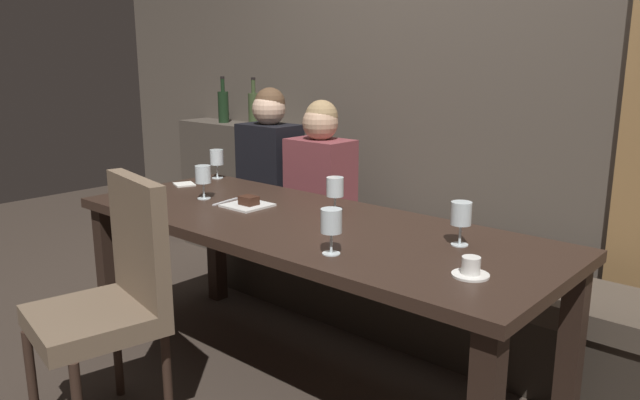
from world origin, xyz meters
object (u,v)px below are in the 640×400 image
object	(u,v)px
fork_on_table	(225,202)
dining_table	(304,240)
wine_glass_far_right	(335,188)
espresso_cup	(471,268)
diner_redhead	(270,156)
diner_bearded	(320,169)
chair_near_side	(114,290)
wine_glass_center_front	(203,176)
wine_glass_end_right	(461,216)
banquette_bench	(394,288)
wine_glass_end_left	(217,158)
dessert_plate	(248,204)
wine_glass_near_left	(331,223)
wine_bottle_dark_red	(223,106)
wine_bottle_pale_label	(254,108)

from	to	relation	value
fork_on_table	dining_table	bearing A→B (deg)	-7.87
wine_glass_far_right	espresso_cup	world-z (taller)	wine_glass_far_right
diner_redhead	diner_bearded	bearing A→B (deg)	-0.83
diner_bearded	espresso_cup	bearing A→B (deg)	-31.92
chair_near_side	wine_glass_center_front	xyz separation A→B (m)	(-0.32, 0.70, 0.29)
wine_glass_end_right	dining_table	bearing A→B (deg)	-169.45
banquette_bench	wine_glass_end_left	size ratio (longest dim) A/B	15.24
diner_redhead	wine_glass_end_left	xyz separation A→B (m)	(-0.03, -0.39, 0.03)
dessert_plate	wine_glass_end_right	bearing A→B (deg)	6.45
wine_glass_far_right	wine_glass_near_left	size ratio (longest dim) A/B	1.00
diner_bearded	wine_glass_center_front	size ratio (longest dim) A/B	4.47
espresso_cup	wine_glass_near_left	bearing A→B (deg)	-165.65
wine_glass_center_front	wine_glass_end_left	xyz separation A→B (m)	(-0.35, 0.37, 0.00)
wine_bottle_dark_red	wine_bottle_pale_label	size ratio (longest dim) A/B	1.00
banquette_bench	dessert_plate	world-z (taller)	dessert_plate
banquette_bench	diner_redhead	size ratio (longest dim) A/B	3.18
diner_redhead	wine_glass_center_front	xyz separation A→B (m)	(0.32, -0.76, 0.03)
wine_glass_end_left	wine_glass_end_right	bearing A→B (deg)	-7.56
wine_bottle_dark_red	espresso_cup	bearing A→B (deg)	-24.31
dining_table	wine_glass_far_right	size ratio (longest dim) A/B	13.41
diner_redhead	espresso_cup	size ratio (longest dim) A/B	6.55
wine_bottle_pale_label	wine_glass_center_front	distance (m)	1.33
dining_table	wine_glass_center_front	size ratio (longest dim) A/B	13.41
diner_redhead	wine_glass_center_front	bearing A→B (deg)	-67.17
diner_bearded	wine_bottle_pale_label	xyz separation A→B (m)	(-0.87, 0.30, 0.27)
diner_bearded	dessert_plate	size ratio (longest dim) A/B	3.86
dining_table	diner_redhead	size ratio (longest dim) A/B	2.80
banquette_bench	wine_glass_near_left	distance (m)	1.21
wine_glass_center_front	wine_glass_end_right	bearing A→B (deg)	6.60
wine_glass_end_left	wine_glass_far_right	bearing A→B (deg)	-9.53
chair_near_side	espresso_cup	world-z (taller)	chair_near_side
diner_redhead	wine_glass_end_left	bearing A→B (deg)	-94.45
dining_table	wine_glass_center_front	world-z (taller)	wine_glass_center_front
dessert_plate	diner_bearded	bearing A→B (deg)	104.24
wine_glass_center_front	wine_glass_end_left	bearing A→B (deg)	133.25
wine_glass_near_left	wine_glass_end_right	xyz separation A→B (m)	(0.29, 0.39, -0.00)
chair_near_side	espresso_cup	bearing A→B (deg)	26.29
banquette_bench	wine_glass_end_left	distance (m)	1.22
wine_glass_near_left	dining_table	bearing A→B (deg)	144.87
wine_glass_far_right	wine_glass_end_left	xyz separation A→B (m)	(-1.01, 0.17, 0.00)
diner_redhead	dessert_plate	distance (m)	0.94
wine_glass_near_left	wine_glass_far_right	bearing A→B (deg)	128.61
chair_near_side	wine_glass_far_right	distance (m)	1.00
espresso_cup	dining_table	bearing A→B (deg)	170.37
chair_near_side	wine_glass_far_right	world-z (taller)	chair_near_side
wine_bottle_dark_red	wine_glass_end_left	distance (m)	1.02
dining_table	wine_bottle_pale_label	size ratio (longest dim) A/B	6.75
dining_table	wine_glass_far_right	bearing A→B (deg)	81.09
diner_redhead	dining_table	bearing A→B (deg)	-37.38
diner_bearded	wine_bottle_dark_red	size ratio (longest dim) A/B	2.25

